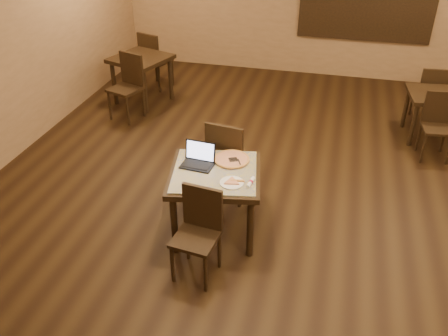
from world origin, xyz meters
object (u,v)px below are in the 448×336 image
(chair_main_far, at_px, (228,157))
(other_table_a, at_px, (435,101))
(other_table_b, at_px, (141,65))
(other_table_b_chair_near, at_px, (128,82))
(other_table_a_chair_far, at_px, (430,92))
(other_table_b_chair_far, at_px, (153,58))
(tiled_table, at_px, (215,179))
(chair_main_near, at_px, (199,228))
(other_table_a_chair_near, at_px, (437,121))
(laptop, at_px, (199,159))
(pizza_pan, at_px, (232,160))

(chair_main_far, relative_size, other_table_a, 1.27)
(other_table_b, xyz_separation_m, other_table_b_chair_near, (0.03, -0.59, -0.08))
(chair_main_far, bearing_deg, other_table_b, -40.48)
(chair_main_far, bearing_deg, other_table_a_chair_far, -123.18)
(other_table_b_chair_far, bearing_deg, tiled_table, 138.26)
(other_table_a, xyz_separation_m, other_table_b_chair_far, (-4.58, 0.78, -0.01))
(other_table_a, bearing_deg, other_table_b, 172.13)
(chair_main_near, relative_size, chair_main_far, 0.89)
(chair_main_far, distance_m, other_table_b_chair_near, 2.74)
(other_table_b_chair_far, bearing_deg, other_table_a_chair_near, -177.87)
(laptop, xyz_separation_m, other_table_b_chair_far, (-1.91, 3.52, -0.25))
(other_table_a, height_order, other_table_b_chair_far, other_table_b_chair_far)
(pizza_pan, relative_size, other_table_b_chair_far, 0.35)
(other_table_a, height_order, other_table_b, other_table_b)
(chair_main_far, bearing_deg, laptop, 78.88)
(tiled_table, xyz_separation_m, other_table_a_chair_far, (2.48, 3.37, -0.15))
(other_table_a_chair_far, relative_size, other_table_b, 0.85)
(other_table_a_chair_near, bearing_deg, other_table_b, 165.61)
(other_table_a_chair_near, xyz_separation_m, other_table_b_chair_far, (-4.58, 1.30, 0.06))
(laptop, height_order, pizza_pan, laptop)
(tiled_table, bearing_deg, other_table_a_chair_near, 32.81)
(laptop, relative_size, other_table_b_chair_far, 0.34)
(laptop, bearing_deg, other_table_b_chair_near, 133.24)
(tiled_table, height_order, pizza_pan, pizza_pan)
(chair_main_near, relative_size, other_table_b_chair_near, 0.91)
(other_table_b, bearing_deg, pizza_pan, -33.67)
(other_table_a_chair_near, xyz_separation_m, other_table_a_chair_far, (0.02, 1.05, 0.00))
(laptop, xyz_separation_m, other_table_a_chair_far, (2.68, 3.26, -0.32))
(chair_main_far, xyz_separation_m, pizza_pan, (0.13, -0.37, 0.19))
(chair_main_far, relative_size, other_table_b, 0.98)
(other_table_a, distance_m, other_table_a_chair_near, 0.53)
(other_table_b_chair_near, bearing_deg, other_table_a_chair_far, 29.60)
(chair_main_far, bearing_deg, chair_main_near, 100.09)
(other_table_b, distance_m, other_table_b_chair_far, 0.60)
(laptop, bearing_deg, other_table_a_chair_far, 55.36)
(chair_main_near, xyz_separation_m, other_table_b, (-2.09, 3.65, 0.13))
(tiled_table, height_order, other_table_a_chair_far, other_table_a_chair_far)
(tiled_table, height_order, other_table_b_chair_far, other_table_b_chair_far)
(chair_main_near, height_order, other_table_a, chair_main_near)
(chair_main_far, distance_m, other_table_b_chair_far, 3.67)
(other_table_a_chair_far, bearing_deg, other_table_b_chair_near, 6.06)
(pizza_pan, height_order, other_table_b, other_table_b)
(laptop, distance_m, other_table_b, 3.49)
(pizza_pan, xyz_separation_m, other_table_a_chair_near, (2.34, 2.08, -0.26))
(chair_main_far, relative_size, pizza_pan, 2.88)
(chair_main_near, bearing_deg, chair_main_far, 98.31)
(chair_main_far, distance_m, other_table_a_chair_near, 3.01)
(chair_main_far, relative_size, other_table_b_chair_far, 1.01)
(tiled_table, xyz_separation_m, other_table_b_chair_far, (-2.11, 3.62, -0.09))
(other_table_a_chair_near, height_order, other_table_b_chair_far, other_table_b_chair_far)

